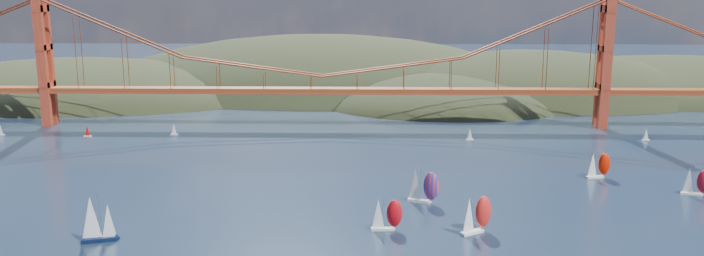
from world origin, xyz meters
The scene contains 13 objects.
headlands centered at (44.95, 278.29, -12.46)m, with size 725.00×225.00×96.00m.
bridge centered at (-1.75, 180.00, 32.23)m, with size 552.00×12.00×55.00m.
sloop_navy centered at (-45.25, 41.75, 5.55)m, with size 8.48×5.75×12.58m.
racer_0 centered at (24.28, 51.04, 4.28)m, with size 7.90×3.24×9.06m.
racer_1 centered at (46.47, 49.64, 4.92)m, with size 9.08×7.47×10.41m.
racer_3 centered at (93.11, 100.26, 4.32)m, with size 8.15×4.49×9.13m.
racer_4 centered at (115.63, 82.41, 4.21)m, with size 7.95×4.64×8.91m.
racer_rwb centered at (35.22, 73.69, 4.92)m, with size 9.32×6.15×10.42m.
distant_boat_1 centered at (-130.81, 158.32, 2.41)m, with size 3.00×2.00×4.70m.
distant_boat_2 centered at (-94.04, 156.28, 2.41)m, with size 3.00×2.00×4.70m.
distant_boat_3 centered at (-59.86, 160.54, 2.41)m, with size 3.00×2.00×4.70m.
distant_boat_4 centered at (129.74, 154.40, 2.41)m, with size 3.00×2.00×4.70m.
distant_boat_8 centered at (60.16, 153.50, 2.41)m, with size 3.00×2.00×4.70m.
Camera 1 is at (19.52, -112.57, 60.67)m, focal length 35.00 mm.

